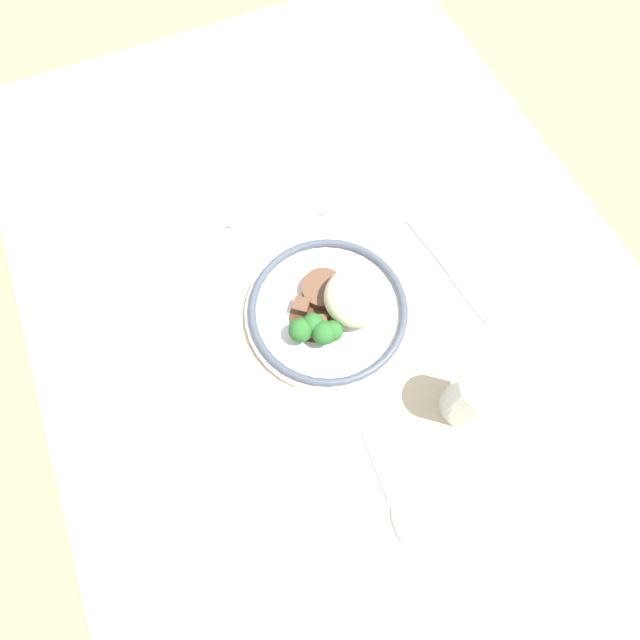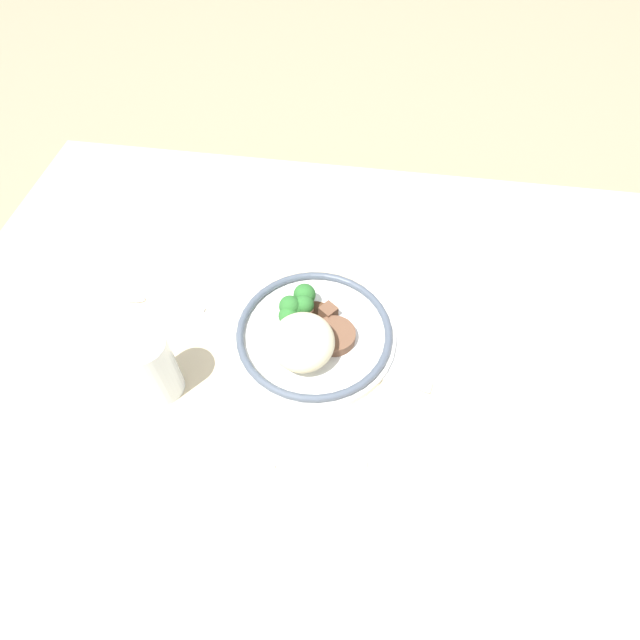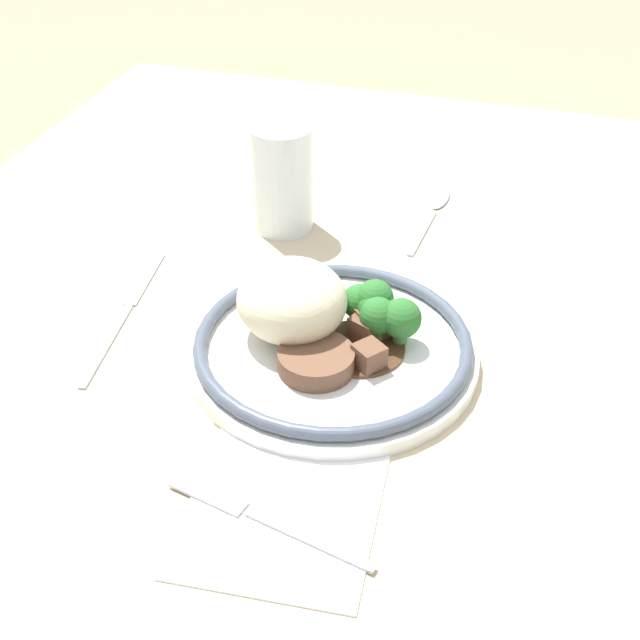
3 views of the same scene
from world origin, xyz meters
name	(u,v)px [view 2 (image 2 of 3)]	position (x,y,z in m)	size (l,w,h in m)	color
ground_plane	(332,367)	(0.00, 0.00, 0.00)	(8.00, 8.00, 0.00)	#998466
dining_table	(332,362)	(0.00, 0.00, 0.02)	(1.31, 0.95, 0.03)	beige
napkin	(426,344)	(-0.14, -0.04, 0.03)	(0.17, 0.15, 0.00)	white
plate	(311,333)	(0.04, -0.02, 0.06)	(0.26, 0.26, 0.08)	white
juice_glass	(154,369)	(0.24, 0.09, 0.09)	(0.07, 0.07, 0.12)	orange
fork	(435,356)	(-0.16, -0.02, 0.04)	(0.05, 0.17, 0.00)	#ADADB2
knife	(280,464)	(0.05, 0.18, 0.03)	(0.22, 0.04, 0.00)	#ADADB2
spoon	(142,300)	(0.33, -0.06, 0.04)	(0.16, 0.02, 0.01)	#ADADB2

